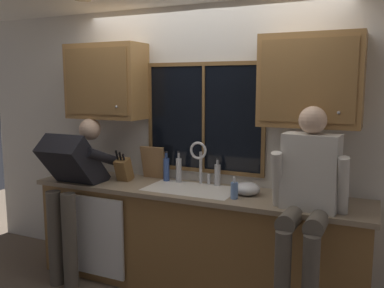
{
  "coord_description": "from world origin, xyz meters",
  "views": [
    {
      "loc": [
        1.46,
        -3.49,
        1.83
      ],
      "look_at": [
        -0.01,
        -0.3,
        1.32
      ],
      "focal_mm": 38.27,
      "sensor_mm": 36.0,
      "label": 1
    }
  ],
  "objects_px": {
    "mixing_bowl": "(247,189)",
    "bottle_amber_small": "(217,174)",
    "bottle_green_glass": "(166,169)",
    "person_sitting_on_counter": "(308,188)",
    "person_standing": "(73,182)",
    "cutting_board": "(154,163)",
    "soap_dispenser": "(234,190)",
    "bottle_tall_clear": "(179,169)",
    "knife_block": "(124,170)"
  },
  "relations": [
    {
      "from": "cutting_board",
      "to": "soap_dispenser",
      "type": "xyz_separation_m",
      "value": [
        0.95,
        -0.35,
        -0.09
      ]
    },
    {
      "from": "bottle_tall_clear",
      "to": "person_sitting_on_counter",
      "type": "bearing_deg",
      "value": -19.73
    },
    {
      "from": "knife_block",
      "to": "cutting_board",
      "type": "height_order",
      "value": "cutting_board"
    },
    {
      "from": "mixing_bowl",
      "to": "bottle_tall_clear",
      "type": "distance_m",
      "value": 0.73
    },
    {
      "from": "cutting_board",
      "to": "mixing_bowl",
      "type": "height_order",
      "value": "cutting_board"
    },
    {
      "from": "bottle_amber_small",
      "to": "cutting_board",
      "type": "bearing_deg",
      "value": 179.47
    },
    {
      "from": "soap_dispenser",
      "to": "bottle_tall_clear",
      "type": "height_order",
      "value": "bottle_tall_clear"
    },
    {
      "from": "person_sitting_on_counter",
      "to": "soap_dispenser",
      "type": "height_order",
      "value": "person_sitting_on_counter"
    },
    {
      "from": "cutting_board",
      "to": "knife_block",
      "type": "bearing_deg",
      "value": -135.28
    },
    {
      "from": "mixing_bowl",
      "to": "bottle_green_glass",
      "type": "bearing_deg",
      "value": 170.04
    },
    {
      "from": "person_standing",
      "to": "bottle_tall_clear",
      "type": "height_order",
      "value": "person_standing"
    },
    {
      "from": "cutting_board",
      "to": "soap_dispenser",
      "type": "height_order",
      "value": "cutting_board"
    },
    {
      "from": "mixing_bowl",
      "to": "soap_dispenser",
      "type": "height_order",
      "value": "soap_dispenser"
    },
    {
      "from": "knife_block",
      "to": "bottle_amber_small",
      "type": "height_order",
      "value": "knife_block"
    },
    {
      "from": "person_standing",
      "to": "cutting_board",
      "type": "bearing_deg",
      "value": 41.58
    },
    {
      "from": "bottle_amber_small",
      "to": "person_standing",
      "type": "bearing_deg",
      "value": -158.07
    },
    {
      "from": "mixing_bowl",
      "to": "knife_block",
      "type": "bearing_deg",
      "value": -179.11
    },
    {
      "from": "person_sitting_on_counter",
      "to": "cutting_board",
      "type": "xyz_separation_m",
      "value": [
        -1.54,
        0.49,
        -0.03
      ]
    },
    {
      "from": "knife_block",
      "to": "mixing_bowl",
      "type": "xyz_separation_m",
      "value": [
        1.21,
        0.02,
        -0.06
      ]
    },
    {
      "from": "person_sitting_on_counter",
      "to": "bottle_amber_small",
      "type": "xyz_separation_m",
      "value": [
        -0.87,
        0.48,
        -0.08
      ]
    },
    {
      "from": "person_sitting_on_counter",
      "to": "knife_block",
      "type": "relative_size",
      "value": 3.92
    },
    {
      "from": "soap_dispenser",
      "to": "bottle_amber_small",
      "type": "xyz_separation_m",
      "value": [
        -0.28,
        0.35,
        0.03
      ]
    },
    {
      "from": "person_sitting_on_counter",
      "to": "soap_dispenser",
      "type": "xyz_separation_m",
      "value": [
        -0.59,
        0.14,
        -0.11
      ]
    },
    {
      "from": "person_standing",
      "to": "bottle_tall_clear",
      "type": "xyz_separation_m",
      "value": [
        0.86,
        0.47,
        0.1
      ]
    },
    {
      "from": "person_standing",
      "to": "mixing_bowl",
      "type": "distance_m",
      "value": 1.61
    },
    {
      "from": "person_standing",
      "to": "soap_dispenser",
      "type": "xyz_separation_m",
      "value": [
        1.52,
        0.15,
        0.05
      ]
    },
    {
      "from": "mixing_bowl",
      "to": "bottle_amber_small",
      "type": "relative_size",
      "value": 0.85
    },
    {
      "from": "bottle_green_glass",
      "to": "person_sitting_on_counter",
      "type": "bearing_deg",
      "value": -17.97
    },
    {
      "from": "person_sitting_on_counter",
      "to": "mixing_bowl",
      "type": "bearing_deg",
      "value": 150.83
    },
    {
      "from": "soap_dispenser",
      "to": "bottle_tall_clear",
      "type": "relative_size",
      "value": 0.63
    },
    {
      "from": "bottle_green_glass",
      "to": "bottle_amber_small",
      "type": "relative_size",
      "value": 1.12
    },
    {
      "from": "cutting_board",
      "to": "mixing_bowl",
      "type": "bearing_deg",
      "value": -10.54
    },
    {
      "from": "person_standing",
      "to": "knife_block",
      "type": "bearing_deg",
      "value": 39.62
    },
    {
      "from": "soap_dispenser",
      "to": "bottle_green_glass",
      "type": "bearing_deg",
      "value": 158.34
    },
    {
      "from": "soap_dispenser",
      "to": "bottle_tall_clear",
      "type": "distance_m",
      "value": 0.73
    },
    {
      "from": "bottle_green_glass",
      "to": "cutting_board",
      "type": "bearing_deg",
      "value": 166.48
    },
    {
      "from": "cutting_board",
      "to": "bottle_amber_small",
      "type": "xyz_separation_m",
      "value": [
        0.67,
        -0.01,
        -0.05
      ]
    },
    {
      "from": "soap_dispenser",
      "to": "mixing_bowl",
      "type": "bearing_deg",
      "value": 70.86
    },
    {
      "from": "person_sitting_on_counter",
      "to": "person_standing",
      "type": "bearing_deg",
      "value": -179.5
    },
    {
      "from": "person_standing",
      "to": "knife_block",
      "type": "height_order",
      "value": "person_standing"
    },
    {
      "from": "cutting_board",
      "to": "bottle_green_glass",
      "type": "distance_m",
      "value": 0.17
    },
    {
      "from": "soap_dispenser",
      "to": "bottle_green_glass",
      "type": "xyz_separation_m",
      "value": [
        -0.79,
        0.31,
        0.05
      ]
    },
    {
      "from": "person_sitting_on_counter",
      "to": "bottle_tall_clear",
      "type": "relative_size",
      "value": 4.24
    },
    {
      "from": "soap_dispenser",
      "to": "person_sitting_on_counter",
      "type": "bearing_deg",
      "value": -12.82
    },
    {
      "from": "bottle_green_glass",
      "to": "bottle_tall_clear",
      "type": "xyz_separation_m",
      "value": [
        0.13,
        0.0,
        0.0
      ]
    },
    {
      "from": "person_standing",
      "to": "mixing_bowl",
      "type": "xyz_separation_m",
      "value": [
        1.58,
        0.32,
        0.03
      ]
    },
    {
      "from": "cutting_board",
      "to": "bottle_green_glass",
      "type": "bearing_deg",
      "value": -13.52
    },
    {
      "from": "person_standing",
      "to": "soap_dispenser",
      "type": "relative_size",
      "value": 8.1
    },
    {
      "from": "cutting_board",
      "to": "bottle_green_glass",
      "type": "xyz_separation_m",
      "value": [
        0.16,
        -0.04,
        -0.04
      ]
    },
    {
      "from": "cutting_board",
      "to": "mixing_bowl",
      "type": "distance_m",
      "value": 1.03
    }
  ]
}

